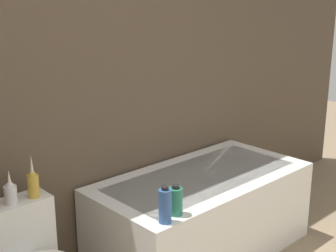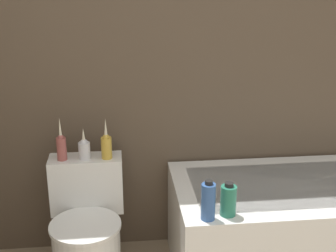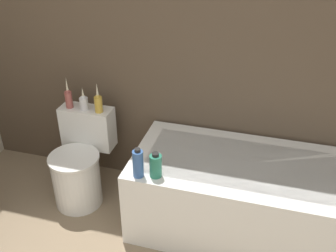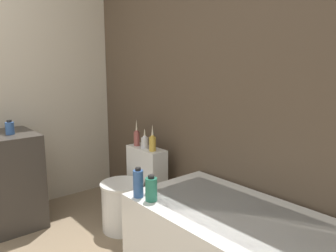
{
  "view_description": "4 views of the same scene",
  "coord_description": "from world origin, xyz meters",
  "views": [
    {
      "loc": [
        -1.41,
        -0.29,
        1.76
      ],
      "look_at": [
        0.32,
        1.56,
        1.05
      ],
      "focal_mm": 50.0,
      "sensor_mm": 36.0,
      "label": 1
    },
    {
      "loc": [
        -0.28,
        -0.6,
        1.77
      ],
      "look_at": [
        -0.03,
        1.66,
        0.97
      ],
      "focal_mm": 50.0,
      "sensor_mm": 36.0,
      "label": 2
    },
    {
      "loc": [
        0.88,
        -0.5,
        2.14
      ],
      "look_at": [
        0.28,
        1.57,
        0.87
      ],
      "focal_mm": 42.0,
      "sensor_mm": 36.0,
      "label": 3
    },
    {
      "loc": [
        1.89,
        0.19,
        1.48
      ],
      "look_at": [
        0.22,
        1.59,
        1.06
      ],
      "focal_mm": 35.0,
      "sensor_mm": 36.0,
      "label": 4
    }
  ],
  "objects": [
    {
      "name": "shampoo_bottle_short",
      "position": [
        0.25,
        1.42,
        0.66
      ],
      "size": [
        0.08,
        0.08,
        0.18
      ],
      "color": "#267259",
      "rests_on": "bathtub"
    },
    {
      "name": "bathtub",
      "position": [
        0.79,
        1.71,
        0.29
      ],
      "size": [
        1.53,
        0.77,
        0.58
      ],
      "color": "white",
      "rests_on": "ground"
    },
    {
      "name": "vase_bronze",
      "position": [
        -0.35,
        1.89,
        0.79
      ],
      "size": [
        0.06,
        0.06,
        0.24
      ],
      "color": "gold",
      "rests_on": "toilet"
    },
    {
      "name": "wall_back_tiled",
      "position": [
        0.0,
        2.15,
        1.3
      ],
      "size": [
        6.4,
        0.06,
        2.6
      ],
      "color": "brown",
      "rests_on": "ground_plane"
    },
    {
      "name": "shampoo_bottle_tall",
      "position": [
        0.14,
        1.39,
        0.68
      ],
      "size": [
        0.07,
        0.07,
        0.21
      ],
      "color": "#335999",
      "rests_on": "bathtub"
    },
    {
      "name": "toilet",
      "position": [
        -0.48,
        1.72,
        0.31
      ],
      "size": [
        0.42,
        0.55,
        0.71
      ],
      "color": "white",
      "rests_on": "ground"
    },
    {
      "name": "vase_silver",
      "position": [
        -0.48,
        1.9,
        0.78
      ],
      "size": [
        0.07,
        0.07,
        0.19
      ],
      "color": "silver",
      "rests_on": "toilet"
    },
    {
      "name": "vase_gold",
      "position": [
        -0.61,
        1.9,
        0.8
      ],
      "size": [
        0.06,
        0.06,
        0.25
      ],
      "color": "#994C47",
      "rests_on": "toilet"
    }
  ]
}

